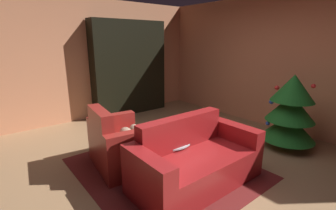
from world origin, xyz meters
The scene contains 11 objects.
ground_plane centered at (0.00, 0.00, 0.00)m, with size 7.19×7.19×0.00m, color #96704C.
wall_back centered at (0.00, 2.65, 1.33)m, with size 6.12×0.06×2.66m, color tan.
wall_left centered at (-3.03, 0.00, 1.33)m, with size 0.06×5.37×2.66m, color tan.
area_rug centered at (-0.07, -0.21, 0.00)m, with size 2.42×2.16×0.01m, color maroon.
bookshelf_unit centered at (-2.79, 0.97, 1.09)m, with size 0.35×1.87×2.23m.
armchair_red centered at (-0.54, -0.66, 0.31)m, with size 1.07×0.85×0.89m.
couch_red centered at (0.44, -0.12, 0.29)m, with size 0.81×1.69×0.82m.
coffee_table centered at (-0.08, -0.18, 0.40)m, with size 0.74×0.74×0.44m.
book_stack_on_table centered at (-0.07, -0.16, 0.47)m, with size 0.21×0.17×0.06m.
bottle_on_table centered at (-0.22, -0.03, 0.53)m, with size 0.06×0.06×0.22m.
decorated_tree centered at (0.67, 1.87, 0.65)m, with size 0.86×0.86×1.25m.
Camera 1 is at (2.39, -2.12, 1.79)m, focal length 25.84 mm.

